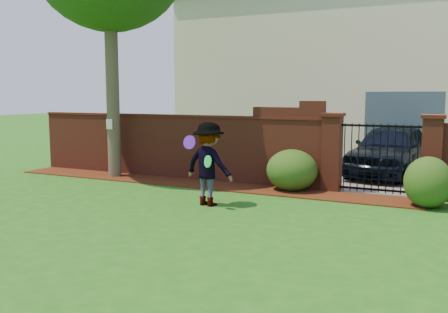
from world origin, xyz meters
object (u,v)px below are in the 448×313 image
at_px(frisbee_purple, 190,142).
at_px(frisbee_green, 208,161).
at_px(man, 207,164).
at_px(car, 388,151).

xyz_separation_m(frisbee_purple, frisbee_green, (0.56, -0.25, -0.34)).
height_order(man, frisbee_green, man).
distance_m(man, frisbee_purple, 0.60).
bearing_deg(frisbee_green, car, 64.40).
height_order(man, frisbee_purple, man).
relative_size(car, man, 2.47).
distance_m(car, frisbee_green, 6.39).
relative_size(man, frisbee_green, 7.03).
xyz_separation_m(car, frisbee_purple, (-3.32, -5.50, 0.59)).
height_order(car, frisbee_green, car).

